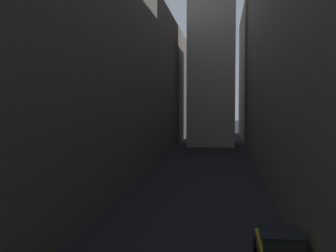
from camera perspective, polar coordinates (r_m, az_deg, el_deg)
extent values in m
plane|color=black|center=(42.28, 4.98, -6.05)|extent=(264.00, 264.00, 0.00)
cube|color=#60594F|center=(45.90, -9.59, 6.98)|extent=(12.22, 108.00, 19.72)
cube|color=#60594F|center=(45.15, 20.43, 10.24)|extent=(12.40, 108.00, 24.96)
cube|color=#9E9384|center=(68.33, 6.12, 13.88)|extent=(7.48, 7.48, 39.15)
cube|color=#A59919|center=(18.13, 15.56, -16.54)|extent=(1.84, 4.40, 0.57)
cube|color=black|center=(18.00, 15.56, -14.81)|extent=(1.69, 2.04, 0.55)
cylinder|color=black|center=(19.53, 12.15, -15.93)|extent=(0.22, 0.64, 0.64)
cylinder|color=black|center=(19.75, 17.69, -15.78)|extent=(0.22, 0.64, 0.64)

